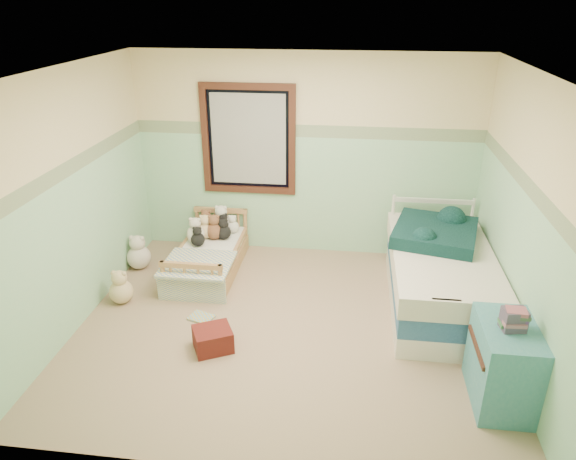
# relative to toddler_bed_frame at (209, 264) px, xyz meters

# --- Properties ---
(floor) EXTENTS (4.20, 3.60, 0.02)m
(floor) POSITION_rel_toddler_bed_frame_xyz_m (1.09, -1.05, -0.10)
(floor) COLOR #876B51
(floor) RESTS_ON ground
(ceiling) EXTENTS (4.20, 3.60, 0.02)m
(ceiling) POSITION_rel_toddler_bed_frame_xyz_m (1.09, -1.05, 2.42)
(ceiling) COLOR silver
(ceiling) RESTS_ON wall_back
(wall_back) EXTENTS (4.20, 0.04, 2.50)m
(wall_back) POSITION_rel_toddler_bed_frame_xyz_m (1.09, 0.75, 1.16)
(wall_back) COLOR beige
(wall_back) RESTS_ON floor
(wall_front) EXTENTS (4.20, 0.04, 2.50)m
(wall_front) POSITION_rel_toddler_bed_frame_xyz_m (1.09, -2.85, 1.16)
(wall_front) COLOR beige
(wall_front) RESTS_ON floor
(wall_left) EXTENTS (0.04, 3.60, 2.50)m
(wall_left) POSITION_rel_toddler_bed_frame_xyz_m (-1.01, -1.05, 1.16)
(wall_left) COLOR beige
(wall_left) RESTS_ON floor
(wall_right) EXTENTS (0.04, 3.60, 2.50)m
(wall_right) POSITION_rel_toddler_bed_frame_xyz_m (3.19, -1.05, 1.16)
(wall_right) COLOR beige
(wall_right) RESTS_ON floor
(wainscot_mint) EXTENTS (4.20, 0.01, 1.50)m
(wainscot_mint) POSITION_rel_toddler_bed_frame_xyz_m (1.09, 0.74, 0.66)
(wainscot_mint) COLOR #8DCA9E
(wainscot_mint) RESTS_ON floor
(border_strip) EXTENTS (4.20, 0.01, 0.15)m
(border_strip) POSITION_rel_toddler_bed_frame_xyz_m (1.09, 0.74, 1.48)
(border_strip) COLOR #415F44
(border_strip) RESTS_ON wall_back
(window_frame) EXTENTS (1.16, 0.06, 1.36)m
(window_frame) POSITION_rel_toddler_bed_frame_xyz_m (0.39, 0.71, 1.36)
(window_frame) COLOR #3C1E14
(window_frame) RESTS_ON wall_back
(window_blinds) EXTENTS (0.92, 0.01, 1.12)m
(window_blinds) POSITION_rel_toddler_bed_frame_xyz_m (0.39, 0.72, 1.36)
(window_blinds) COLOR #AFAFA9
(window_blinds) RESTS_ON window_frame
(toddler_bed_frame) EXTENTS (0.70, 1.40, 0.18)m
(toddler_bed_frame) POSITION_rel_toddler_bed_frame_xyz_m (0.00, 0.00, 0.00)
(toddler_bed_frame) COLOR #9C6947
(toddler_bed_frame) RESTS_ON floor
(toddler_mattress) EXTENTS (0.64, 1.34, 0.12)m
(toddler_mattress) POSITION_rel_toddler_bed_frame_xyz_m (0.00, 0.00, 0.15)
(toddler_mattress) COLOR white
(toddler_mattress) RESTS_ON toddler_bed_frame
(patchwork_quilt) EXTENTS (0.76, 0.70, 0.03)m
(patchwork_quilt) POSITION_rel_toddler_bed_frame_xyz_m (0.00, -0.44, 0.23)
(patchwork_quilt) COLOR #6384B4
(patchwork_quilt) RESTS_ON toddler_mattress
(plush_bed_brown) EXTENTS (0.19, 0.19, 0.19)m
(plush_bed_brown) POSITION_rel_toddler_bed_frame_xyz_m (-0.15, 0.50, 0.31)
(plush_bed_brown) COLOR brown
(plush_bed_brown) RESTS_ON toddler_mattress
(plush_bed_white) EXTENTS (0.24, 0.24, 0.24)m
(plush_bed_white) POSITION_rel_toddler_bed_frame_xyz_m (0.05, 0.50, 0.33)
(plush_bed_white) COLOR silver
(plush_bed_white) RESTS_ON toddler_mattress
(plush_bed_tan) EXTENTS (0.21, 0.21, 0.21)m
(plush_bed_tan) POSITION_rel_toddler_bed_frame_xyz_m (-0.10, 0.28, 0.31)
(plush_bed_tan) COLOR #D8BB88
(plush_bed_tan) RESTS_ON toddler_mattress
(plush_bed_dark) EXTENTS (0.18, 0.18, 0.18)m
(plush_bed_dark) POSITION_rel_toddler_bed_frame_xyz_m (0.13, 0.28, 0.30)
(plush_bed_dark) COLOR black
(plush_bed_dark) RESTS_ON toddler_mattress
(plush_floor_cream) EXTENTS (0.29, 0.29, 0.29)m
(plush_floor_cream) POSITION_rel_toddler_bed_frame_xyz_m (-0.86, -0.04, 0.06)
(plush_floor_cream) COLOR beige
(plush_floor_cream) RESTS_ON floor
(plush_floor_tan) EXTENTS (0.26, 0.26, 0.26)m
(plush_floor_tan) POSITION_rel_toddler_bed_frame_xyz_m (-0.75, -0.82, 0.04)
(plush_floor_tan) COLOR #D8BB88
(plush_floor_tan) RESTS_ON floor
(twin_bed_frame) EXTENTS (0.98, 1.96, 0.22)m
(twin_bed_frame) POSITION_rel_toddler_bed_frame_xyz_m (2.64, -0.47, 0.02)
(twin_bed_frame) COLOR white
(twin_bed_frame) RESTS_ON floor
(twin_boxspring) EXTENTS (0.98, 1.96, 0.22)m
(twin_boxspring) POSITION_rel_toddler_bed_frame_xyz_m (2.64, -0.47, 0.24)
(twin_boxspring) COLOR navy
(twin_boxspring) RESTS_ON twin_bed_frame
(twin_mattress) EXTENTS (1.02, 2.00, 0.22)m
(twin_mattress) POSITION_rel_toddler_bed_frame_xyz_m (2.64, -0.47, 0.46)
(twin_mattress) COLOR silver
(twin_mattress) RESTS_ON twin_boxspring
(teal_blanket) EXTENTS (1.02, 1.06, 0.14)m
(teal_blanket) POSITION_rel_toddler_bed_frame_xyz_m (2.59, -0.17, 0.64)
(teal_blanket) COLOR black
(teal_blanket) RESTS_ON twin_mattress
(dresser) EXTENTS (0.44, 0.71, 0.71)m
(dresser) POSITION_rel_toddler_bed_frame_xyz_m (2.96, -1.87, 0.27)
(dresser) COLOR teal
(dresser) RESTS_ON floor
(book_stack) EXTENTS (0.20, 0.16, 0.18)m
(book_stack) POSITION_rel_toddler_bed_frame_xyz_m (2.96, -1.89, 0.71)
(book_stack) COLOR brown
(book_stack) RESTS_ON dresser
(red_pillow) EXTENTS (0.44, 0.42, 0.22)m
(red_pillow) POSITION_rel_toddler_bed_frame_xyz_m (0.44, -1.50, 0.02)
(red_pillow) COLOR maroon
(red_pillow) RESTS_ON floor
(floor_book) EXTENTS (0.29, 0.26, 0.02)m
(floor_book) POSITION_rel_toddler_bed_frame_xyz_m (0.19, -1.02, -0.08)
(floor_book) COLOR gold
(floor_book) RESTS_ON floor
(extra_plush_0) EXTENTS (0.17, 0.17, 0.17)m
(extra_plush_0) POSITION_rel_toddler_bed_frame_xyz_m (-0.13, 0.05, 0.29)
(extra_plush_0) COLOR black
(extra_plush_0) RESTS_ON toddler_mattress
(extra_plush_1) EXTENTS (0.22, 0.22, 0.22)m
(extra_plush_1) POSITION_rel_toddler_bed_frame_xyz_m (0.02, 0.27, 0.32)
(extra_plush_1) COLOR brown
(extra_plush_1) RESTS_ON toddler_mattress
(extra_plush_2) EXTENTS (0.16, 0.16, 0.16)m
(extra_plush_2) POSITION_rel_toddler_bed_frame_xyz_m (0.20, 0.48, 0.29)
(extra_plush_2) COLOR silver
(extra_plush_2) RESTS_ON toddler_mattress
(extra_plush_3) EXTENTS (0.22, 0.22, 0.22)m
(extra_plush_3) POSITION_rel_toddler_bed_frame_xyz_m (-0.18, 0.14, 0.32)
(extra_plush_3) COLOR beige
(extra_plush_3) RESTS_ON toddler_mattress
(extra_plush_4) EXTENTS (0.18, 0.18, 0.18)m
(extra_plush_4) POSITION_rel_toddler_bed_frame_xyz_m (0.08, 0.46, 0.30)
(extra_plush_4) COLOR black
(extra_plush_4) RESTS_ON toddler_mattress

